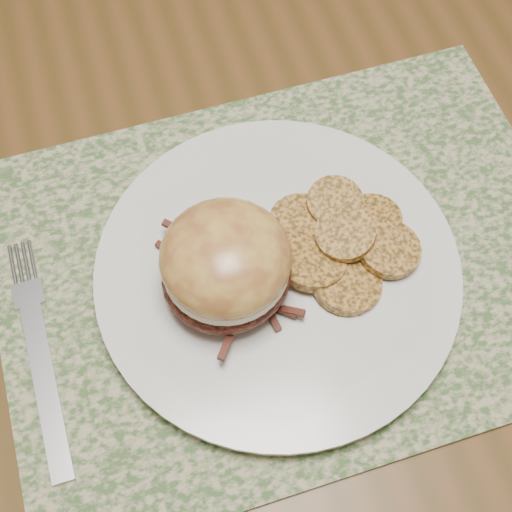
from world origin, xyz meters
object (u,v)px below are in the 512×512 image
at_px(dining_table, 511,119).
at_px(fork, 39,352).
at_px(pork_sandwich, 226,265).
at_px(dinner_plate, 277,272).

bearing_deg(dining_table, fork, -163.62).
xyz_separation_m(pork_sandwich, fork, (-0.14, -0.00, -0.05)).
relative_size(dinner_plate, pork_sandwich, 2.16).
relative_size(dining_table, dinner_plate, 5.77).
relative_size(dining_table, fork, 7.86).
bearing_deg(dining_table, dinner_plate, -155.56).
bearing_deg(pork_sandwich, dinner_plate, -15.31).
xyz_separation_m(dining_table, dinner_plate, (-0.30, -0.13, 0.09)).
distance_m(dining_table, pork_sandwich, 0.39).
height_order(pork_sandwich, fork, pork_sandwich).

